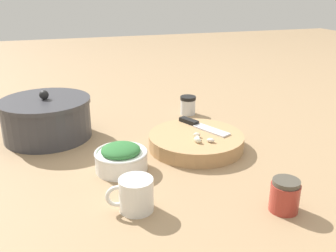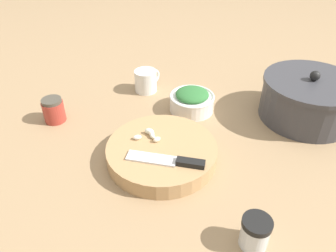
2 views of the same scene
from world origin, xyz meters
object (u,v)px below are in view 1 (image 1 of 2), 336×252
Objects in this scene: garlic_cloves at (200,139)px; herb_bowl at (121,158)px; cutting_board at (196,141)px; honey_jar at (285,196)px; stock_pot at (47,118)px; spice_jar at (188,105)px; chef_knife at (200,126)px; coffee_mug at (135,195)px.

garlic_cloves is 0.23m from herb_bowl.
honey_jar reaches higher than cutting_board.
garlic_cloves is 0.48m from stock_pot.
spice_jar is at bearing -41.20° from herb_bowl.
garlic_cloves is at bearing 42.04° from chef_knife.
coffee_mug reaches higher than cutting_board.
stock_pot is at bearing 31.53° from herb_bowl.
chef_knife is 2.81× the size of garlic_cloves.
chef_knife is 1.76× the size of coffee_mug.
stock_pot is (0.22, 0.41, 0.04)m from cutting_board.
chef_knife is 1.31× the size of herb_bowl.
spice_jar is (0.34, -0.09, -0.02)m from garlic_cloves.
spice_jar is 0.64m from coffee_mug.
garlic_cloves is at bearing 170.49° from cutting_board.
cutting_board is at bearing 164.12° from spice_jar.
garlic_cloves is at bearing -47.58° from coffee_mug.
cutting_board is 2.72× the size of coffee_mug.
cutting_board is 3.85× the size of honey_jar.
chef_knife is at bearing 3.63° from honey_jar.
herb_bowl is (-0.07, 0.23, 0.01)m from cutting_board.
garlic_cloves is 0.31m from coffee_mug.
cutting_board is 1.01× the size of stock_pot.
herb_bowl is at bearing 138.80° from spice_jar.
cutting_board is 0.30m from spice_jar.
garlic_cloves is (-0.05, 0.01, 0.03)m from cutting_board.
garlic_cloves is 0.94× the size of spice_jar.
garlic_cloves is at bearing 12.31° from honey_jar.
stock_pot is (0.29, 0.18, 0.03)m from herb_bowl.
stock_pot is at bearing 98.64° from spice_jar.
stock_pot reaches higher than spice_jar.
coffee_mug is 0.37× the size of stock_pot.
garlic_cloves is 0.46× the size of herb_bowl.
stock_pot reaches higher than garlic_cloves.
cutting_board is 0.36m from honey_jar.
chef_knife is at bearing -41.19° from coffee_mug.
coffee_mug is 0.31m from honey_jar.
garlic_cloves is 0.31m from honey_jar.
stock_pot reaches higher than coffee_mug.
cutting_board is 0.24m from herb_bowl.
honey_jar is at bearing -107.76° from coffee_mug.
cutting_board is at bearing -9.51° from garlic_cloves.
honey_jar reaches higher than spice_jar.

